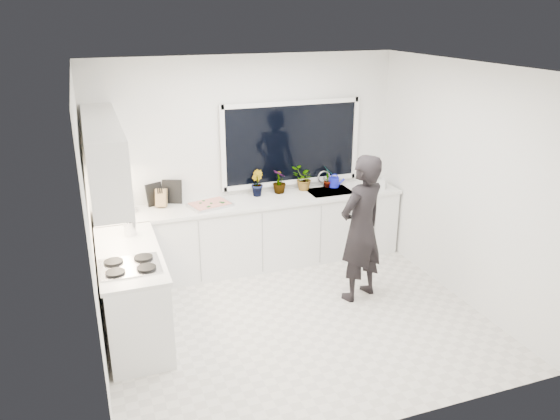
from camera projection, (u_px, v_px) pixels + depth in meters
name	position (u px, v px, depth m)	size (l,w,h in m)	color
floor	(295.00, 320.00, 6.01)	(4.00, 3.50, 0.02)	beige
wall_back	(247.00, 161.00, 7.09)	(4.00, 0.02, 2.70)	white
wall_left	(89.00, 229.00, 4.90)	(0.02, 3.50, 2.70)	white
wall_right	(462.00, 184.00, 6.18)	(0.02, 3.50, 2.70)	white
ceiling	(298.00, 66.00, 5.07)	(4.00, 3.50, 0.02)	white
window	(291.00, 143.00, 7.18)	(1.80, 0.02, 1.00)	black
base_cabinets_back	(255.00, 234.00, 7.13)	(3.92, 0.58, 0.88)	white
base_cabinets_left	(133.00, 295.00, 5.63)	(0.58, 1.60, 0.88)	white
countertop_back	(255.00, 202.00, 6.96)	(3.94, 0.62, 0.04)	silver
countertop_left	(129.00, 254.00, 5.47)	(0.62, 1.60, 0.04)	silver
upper_cabinets	(104.00, 155.00, 5.41)	(0.34, 2.10, 0.70)	white
sink	(330.00, 195.00, 7.32)	(0.58, 0.42, 0.14)	silver
faucet	(324.00, 179.00, 7.44)	(0.03, 0.03, 0.22)	silver
stovetop	(130.00, 266.00, 5.14)	(0.56, 0.48, 0.03)	black
person	(361.00, 229.00, 6.20)	(0.63, 0.41, 1.73)	black
pizza_tray	(210.00, 205.00, 6.75)	(0.49, 0.36, 0.03)	silver
pizza	(210.00, 203.00, 6.74)	(0.45, 0.32, 0.01)	red
watering_can	(334.00, 182.00, 7.46)	(0.14, 0.14, 0.13)	#1419BC
paper_towel_roll	(130.00, 201.00, 6.52)	(0.11, 0.11, 0.26)	white
knife_block	(161.00, 198.00, 6.68)	(0.13, 0.10, 0.22)	#976946
utensil_crock	(130.00, 228.00, 5.85)	(0.13, 0.13, 0.16)	#A8A8AD
picture_frame_large	(155.00, 194.00, 6.74)	(0.22, 0.02, 0.28)	black
picture_frame_small	(172.00, 192.00, 6.80)	(0.25, 0.02, 0.30)	black
herb_plants	(292.00, 180.00, 7.23)	(1.16, 0.32, 0.34)	#26662D
soap_bottles	(370.00, 180.00, 7.28)	(0.41, 0.16, 0.32)	#D8BF66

